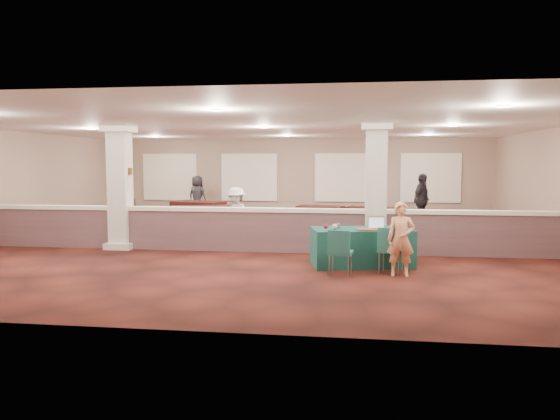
# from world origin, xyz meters

# --- Properties ---
(ground) EXTENTS (16.00, 16.00, 0.00)m
(ground) POSITION_xyz_m (0.00, 0.00, 0.00)
(ground) COLOR #4D1A13
(ground) RESTS_ON ground
(wall_back) EXTENTS (16.00, 0.04, 3.20)m
(wall_back) POSITION_xyz_m (0.00, 8.00, 1.60)
(wall_back) COLOR gray
(wall_back) RESTS_ON ground
(wall_front) EXTENTS (16.00, 0.04, 3.20)m
(wall_front) POSITION_xyz_m (0.00, -8.00, 1.60)
(wall_front) COLOR gray
(wall_front) RESTS_ON ground
(ceiling) EXTENTS (16.00, 16.00, 0.02)m
(ceiling) POSITION_xyz_m (0.00, 0.00, 3.20)
(ceiling) COLOR white
(ceiling) RESTS_ON wall_back
(partition_wall) EXTENTS (15.60, 0.28, 1.10)m
(partition_wall) POSITION_xyz_m (0.00, -1.50, 0.57)
(partition_wall) COLOR brown
(partition_wall) RESTS_ON ground
(column_left) EXTENTS (0.72, 0.72, 3.20)m
(column_left) POSITION_xyz_m (-3.50, -1.50, 1.64)
(column_left) COLOR white
(column_left) RESTS_ON ground
(column_right) EXTENTS (0.72, 0.72, 3.20)m
(column_right) POSITION_xyz_m (3.00, -1.50, 1.64)
(column_right) COLOR white
(column_right) RESTS_ON ground
(sconce_left) EXTENTS (0.12, 0.12, 0.18)m
(sconce_left) POSITION_xyz_m (-3.78, -1.50, 2.00)
(sconce_left) COLOR brown
(sconce_left) RESTS_ON column_left
(sconce_right) EXTENTS (0.12, 0.12, 0.18)m
(sconce_right) POSITION_xyz_m (-3.22, -1.50, 2.00)
(sconce_right) COLOR brown
(sconce_right) RESTS_ON column_left
(near_table) EXTENTS (2.28, 1.49, 0.81)m
(near_table) POSITION_xyz_m (2.66, -3.04, 0.40)
(near_table) COLOR #103B34
(near_table) RESTS_ON ground
(conf_chair_main) EXTENTS (0.58, 0.58, 0.94)m
(conf_chair_main) POSITION_xyz_m (3.22, -3.84, 0.56)
(conf_chair_main) COLOR #1E594D
(conf_chair_main) RESTS_ON ground
(conf_chair_side) EXTENTS (0.52, 0.52, 0.92)m
(conf_chair_side) POSITION_xyz_m (2.23, -4.17, 0.54)
(conf_chair_side) COLOR #1E594D
(conf_chair_side) RESTS_ON ground
(woman) EXTENTS (0.54, 0.37, 1.46)m
(woman) POSITION_xyz_m (3.41, -4.02, 0.73)
(woman) COLOR #E59263
(woman) RESTS_ON ground
(far_table_front_left) EXTENTS (2.17, 1.55, 0.80)m
(far_table_front_left) POSITION_xyz_m (-2.50, 2.45, 0.40)
(far_table_front_left) COLOR black
(far_table_front_left) RESTS_ON ground
(far_table_front_center) EXTENTS (2.19, 1.51, 0.81)m
(far_table_front_center) POSITION_xyz_m (-2.00, 0.30, 0.40)
(far_table_front_center) COLOR black
(far_table_front_center) RESTS_ON ground
(far_table_front_right) EXTENTS (1.77, 1.28, 0.65)m
(far_table_front_right) POSITION_xyz_m (2.50, 0.30, 0.32)
(far_table_front_right) COLOR black
(far_table_front_right) RESTS_ON ground
(far_table_back_left) EXTENTS (2.13, 1.53, 0.78)m
(far_table_back_left) POSITION_xyz_m (-3.32, 4.82, 0.39)
(far_table_back_left) COLOR black
(far_table_back_left) RESTS_ON ground
(far_table_back_center) EXTENTS (1.77, 1.15, 0.66)m
(far_table_back_center) POSITION_xyz_m (1.25, 4.81, 0.33)
(far_table_back_center) COLOR black
(far_table_back_center) RESTS_ON ground
(far_table_back_right) EXTENTS (1.85, 1.25, 0.68)m
(far_table_back_right) POSITION_xyz_m (3.06, 4.36, 0.34)
(far_table_back_right) COLOR black
(far_table_back_right) RESTS_ON ground
(attendee_a) EXTENTS (0.80, 0.49, 1.61)m
(attendee_a) POSITION_xyz_m (-4.12, 0.33, 0.80)
(attendee_a) COLOR black
(attendee_a) RESTS_ON ground
(attendee_b) EXTENTS (1.07, 0.90, 1.54)m
(attendee_b) POSITION_xyz_m (-0.78, 0.00, 0.77)
(attendee_b) COLOR #BABAB6
(attendee_b) RESTS_ON ground
(attendee_c) EXTENTS (0.99, 1.20, 1.85)m
(attendee_c) POSITION_xyz_m (4.74, 4.27, 0.92)
(attendee_c) COLOR black
(attendee_c) RESTS_ON ground
(attendee_d) EXTENTS (0.93, 0.68, 1.68)m
(attendee_d) POSITION_xyz_m (-4.00, 7.00, 0.84)
(attendee_d) COLOR black
(attendee_d) RESTS_ON ground
(laptop_base) EXTENTS (0.41, 0.33, 0.02)m
(laptop_base) POSITION_xyz_m (3.00, -3.02, 0.82)
(laptop_base) COLOR silver
(laptop_base) RESTS_ON near_table
(laptop_screen) EXTENTS (0.36, 0.09, 0.24)m
(laptop_screen) POSITION_xyz_m (2.97, -2.89, 0.95)
(laptop_screen) COLOR silver
(laptop_screen) RESTS_ON near_table
(screen_glow) EXTENTS (0.32, 0.08, 0.21)m
(screen_glow) POSITION_xyz_m (2.97, -2.90, 0.93)
(screen_glow) COLOR silver
(screen_glow) RESTS_ON near_table
(knitting) EXTENTS (0.50, 0.42, 0.03)m
(knitting) POSITION_xyz_m (2.78, -3.30, 0.82)
(knitting) COLOR #AB411B
(knitting) RESTS_ON near_table
(yarn_cream) EXTENTS (0.12, 0.12, 0.12)m
(yarn_cream) POSITION_xyz_m (2.09, -3.28, 0.87)
(yarn_cream) COLOR #BFB89D
(yarn_cream) RESTS_ON near_table
(yarn_red) EXTENTS (0.11, 0.11, 0.11)m
(yarn_red) POSITION_xyz_m (1.90, -3.15, 0.86)
(yarn_red) COLOR maroon
(yarn_red) RESTS_ON near_table
(yarn_grey) EXTENTS (0.12, 0.12, 0.12)m
(yarn_grey) POSITION_xyz_m (2.15, -3.02, 0.87)
(yarn_grey) COLOR #48494D
(yarn_grey) RESTS_ON near_table
(scissors) EXTENTS (0.14, 0.06, 0.01)m
(scissors) POSITION_xyz_m (3.43, -3.18, 0.81)
(scissors) COLOR red
(scissors) RESTS_ON near_table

